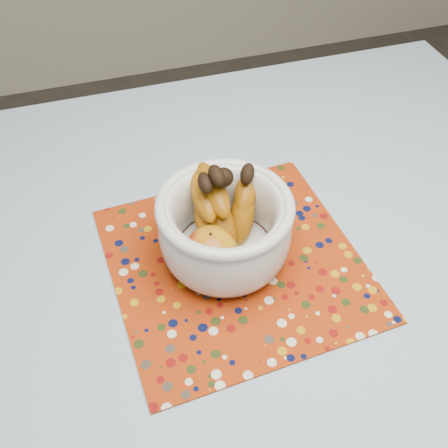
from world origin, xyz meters
name	(u,v)px	position (x,y,z in m)	size (l,w,h in m)	color
table	(292,305)	(0.00, 0.00, 0.67)	(1.20, 1.20, 0.75)	brown
tablecloth	(297,279)	(0.00, 0.00, 0.76)	(1.32, 1.32, 0.01)	#658BA8
placemat	(236,263)	(-0.09, 0.06, 0.76)	(0.42, 0.42, 0.00)	#912807
fruit_bowl	(225,221)	(-0.10, 0.09, 0.84)	(0.24, 0.24, 0.19)	silver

